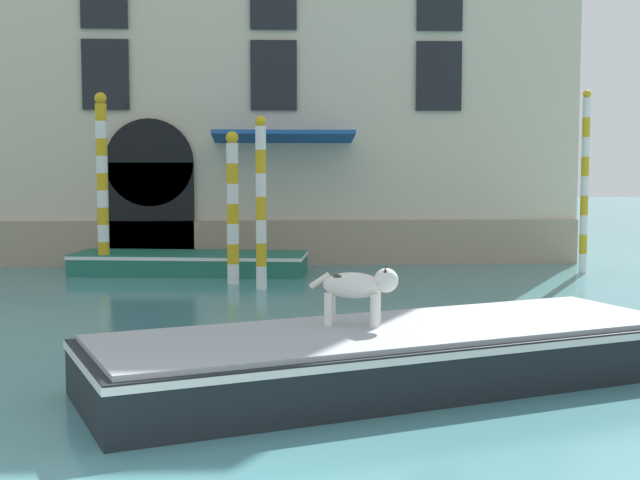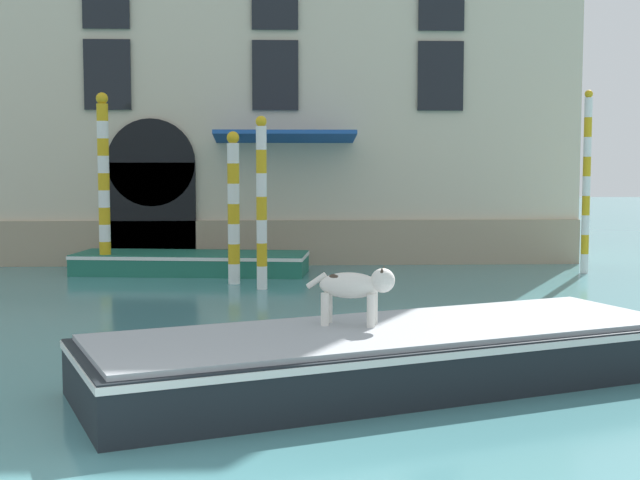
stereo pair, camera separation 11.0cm
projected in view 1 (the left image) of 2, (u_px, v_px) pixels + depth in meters
The scene contains 8 objects.
palazzo_left at pixel (274, 18), 25.47m from camera, with size 15.88×7.40×13.56m.
boat_foreground at pixel (394, 354), 10.72m from camera, with size 7.75×4.90×0.70m.
dog_on_deck at pixel (359, 286), 10.79m from camera, with size 1.07×0.49×0.73m.
boat_moored_near_palazzo at pixel (190, 263), 21.31m from camera, with size 5.70×2.41×0.50m.
mooring_pole_0 at pixel (233, 207), 19.42m from camera, with size 0.27×0.27×3.33m.
mooring_pole_1 at pixel (585, 182), 21.25m from camera, with size 0.19×0.19×4.36m.
mooring_pole_2 at pixel (102, 184), 20.74m from camera, with size 0.28×0.28×4.27m.
mooring_pole_4 at pixel (261, 202), 18.57m from camera, with size 0.23×0.23×3.62m.
Camera 1 is at (1.26, -5.56, 2.69)m, focal length 50.00 mm.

